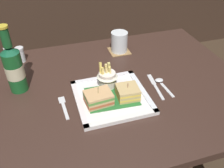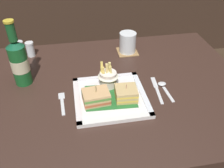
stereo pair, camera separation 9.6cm
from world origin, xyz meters
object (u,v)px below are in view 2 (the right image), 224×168
(square_plate, at_px, (110,97))
(pepper_shaker, at_px, (30,50))
(fork, at_px, (62,102))
(beer_bottle, at_px, (19,61))
(knife, at_px, (157,89))
(sandwich_half_left, at_px, (96,97))
(spoon, at_px, (164,86))
(fries_cup, at_px, (108,76))
(sandwich_half_right, at_px, (126,93))
(salt_shaker, at_px, (20,50))
(water_glass, at_px, (128,44))
(dining_table, at_px, (113,110))

(square_plate, bearing_deg, pepper_shaker, 130.00)
(fork, bearing_deg, square_plate, -2.99)
(beer_bottle, distance_m, knife, 0.57)
(square_plate, height_order, sandwich_half_left, sandwich_half_left)
(square_plate, distance_m, spoon, 0.23)
(fries_cup, bearing_deg, spoon, -9.66)
(square_plate, xyz_separation_m, knife, (0.20, 0.03, -0.00))
(sandwich_half_right, distance_m, knife, 0.15)
(fries_cup, xyz_separation_m, knife, (0.19, -0.04, -0.06))
(sandwich_half_right, distance_m, fork, 0.25)
(fries_cup, height_order, salt_shaker, fries_cup)
(fries_cup, distance_m, fork, 0.20)
(salt_shaker, bearing_deg, sandwich_half_left, -52.36)
(square_plate, bearing_deg, spoon, 7.65)
(fries_cup, bearing_deg, fork, -162.52)
(fries_cup, height_order, beer_bottle, beer_bottle)
(sandwich_half_left, distance_m, sandwich_half_right, 0.11)
(fork, height_order, knife, same)
(sandwich_half_right, xyz_separation_m, pepper_shaker, (-0.39, 0.41, -0.00))
(sandwich_half_left, height_order, beer_bottle, beer_bottle)
(water_glass, xyz_separation_m, pepper_shaker, (-0.48, 0.05, -0.02))
(sandwich_half_right, xyz_separation_m, water_glass, (0.09, 0.37, 0.01))
(square_plate, distance_m, water_glass, 0.38)
(water_glass, distance_m, spoon, 0.33)
(sandwich_half_left, relative_size, salt_shaker, 1.27)
(sandwich_half_left, distance_m, fries_cup, 0.11)
(dining_table, distance_m, water_glass, 0.35)
(knife, bearing_deg, water_glass, 98.81)
(dining_table, bearing_deg, spoon, -12.88)
(dining_table, relative_size, sandwich_half_right, 13.25)
(water_glass, bearing_deg, sandwich_half_left, -119.17)
(salt_shaker, bearing_deg, knife, -32.60)
(spoon, bearing_deg, beer_bottle, 166.37)
(beer_bottle, distance_m, pepper_shaker, 0.24)
(sandwich_half_left, bearing_deg, knife, 10.45)
(knife, bearing_deg, fork, -177.61)
(dining_table, relative_size, spoon, 8.91)
(sandwich_half_left, bearing_deg, fork, 166.40)
(square_plate, bearing_deg, water_glass, 66.89)
(dining_table, distance_m, salt_shaker, 0.54)
(square_plate, relative_size, water_glass, 2.76)
(beer_bottle, bearing_deg, sandwich_half_left, -33.83)
(square_plate, bearing_deg, salt_shaker, 133.80)
(sandwich_half_right, relative_size, beer_bottle, 0.31)
(beer_bottle, distance_m, fork, 0.25)
(spoon, height_order, pepper_shaker, pepper_shaker)
(knife, xyz_separation_m, spoon, (0.03, 0.01, 0.00))
(pepper_shaker, bearing_deg, dining_table, -41.54)
(dining_table, xyz_separation_m, sandwich_half_right, (0.03, -0.10, 0.17))
(sandwich_half_left, height_order, fork, sandwich_half_left)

